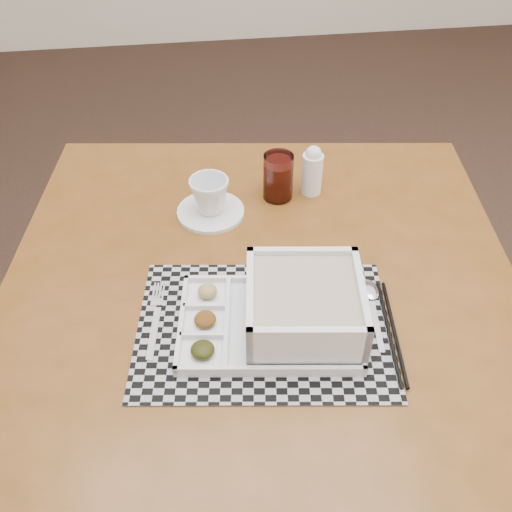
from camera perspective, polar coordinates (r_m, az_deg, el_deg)
The scene contains 11 objects.
floor at distance 2.10m, azimuth 2.46°, elevation -5.02°, with size 5.00×5.00×0.00m, color #312018.
dining_table at distance 1.18m, azimuth 0.46°, elevation -5.02°, with size 1.14×1.14×0.76m.
placemat at distance 1.03m, azimuth 0.80°, elevation -7.15°, with size 0.45×0.33×0.00m, color #9E9DA4.
serving_tray at distance 1.01m, azimuth 3.98°, elevation -5.48°, with size 0.35×0.26×0.10m.
fork at distance 1.06m, azimuth -10.14°, elevation -6.06°, with size 0.04×0.19×0.00m.
spoon at distance 1.10m, azimuth 11.37°, elevation -3.83°, with size 0.04×0.18×0.01m.
chopsticks at distance 1.05m, azimuth 13.42°, elevation -7.36°, with size 0.05×0.24×0.01m.
saucer at distance 1.28m, azimuth -4.55°, elevation 4.42°, with size 0.15×0.15×0.01m, color white.
cup at distance 1.25m, azimuth -4.66°, elevation 6.07°, with size 0.09×0.09×0.08m, color white.
juice_glass at distance 1.30m, azimuth 2.22°, elevation 7.78°, with size 0.07×0.07×0.11m.
creamer_bottle at distance 1.32m, azimuth 5.64°, elevation 8.50°, with size 0.05×0.05×0.12m.
Camera 1 is at (-0.28, -1.39, 1.55)m, focal length 40.00 mm.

